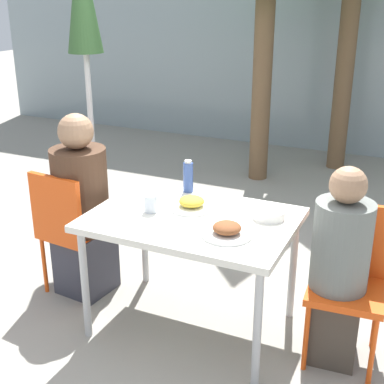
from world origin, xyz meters
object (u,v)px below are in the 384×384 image
(person_left, at_px, (82,211))
(chair_right, at_px, (349,271))
(closed_umbrella, at_px, (84,24))
(bottle, at_px, (188,177))
(drinking_cup, at_px, (151,203))
(salad_bowl, at_px, (269,214))
(chair_left, at_px, (69,224))
(person_right, at_px, (339,272))

(person_left, height_order, chair_right, person_left)
(closed_umbrella, xyz_separation_m, bottle, (1.06, -0.48, -0.87))
(drinking_cup, bearing_deg, bottle, 81.08)
(drinking_cup, xyz_separation_m, salad_bowl, (0.65, 0.19, -0.03))
(person_left, height_order, bottle, person_left)
(chair_right, xyz_separation_m, salad_bowl, (-0.47, 0.02, 0.25))
(chair_left, bearing_deg, chair_right, 10.17)
(closed_umbrella, distance_m, drinking_cup, 1.61)
(closed_umbrella, bearing_deg, person_right, -20.39)
(chair_left, xyz_separation_m, person_right, (1.72, 0.05, 0.03))
(person_left, height_order, closed_umbrella, closed_umbrella)
(person_right, xyz_separation_m, salad_bowl, (-0.43, 0.10, 0.22))
(closed_umbrella, xyz_separation_m, salad_bowl, (1.66, -0.67, -0.95))
(bottle, distance_m, drinking_cup, 0.39)
(chair_right, distance_m, drinking_cup, 1.17)
(person_left, bearing_deg, person_right, 5.00)
(bottle, xyz_separation_m, salad_bowl, (0.59, -0.19, -0.08))
(bottle, bearing_deg, closed_umbrella, 155.54)
(chair_left, distance_m, salad_bowl, 1.33)
(salad_bowl, bearing_deg, chair_right, -1.98)
(bottle, bearing_deg, chair_left, -154.07)
(person_left, relative_size, drinking_cup, 12.08)
(person_left, relative_size, salad_bowl, 6.70)
(drinking_cup, bearing_deg, closed_umbrella, 139.09)
(chair_left, relative_size, salad_bowl, 4.73)
(chair_right, bearing_deg, person_left, -2.19)
(chair_left, height_order, chair_right, same)
(chair_right, relative_size, person_right, 0.77)
(chair_right, relative_size, drinking_cup, 8.52)
(chair_left, height_order, salad_bowl, chair_left)
(chair_left, distance_m, bottle, 0.84)
(salad_bowl, bearing_deg, person_right, -13.14)
(person_right, bearing_deg, person_left, -5.01)
(chair_right, xyz_separation_m, drinking_cup, (-1.13, -0.18, 0.27))
(chair_left, distance_m, chair_right, 1.77)
(chair_left, xyz_separation_m, bottle, (0.70, 0.34, 0.32))
(drinking_cup, relative_size, salad_bowl, 0.55)
(closed_umbrella, bearing_deg, salad_bowl, -22.17)
(person_right, height_order, bottle, person_right)
(chair_right, xyz_separation_m, person_right, (-0.04, -0.08, 0.03))
(bottle, bearing_deg, drinking_cup, -98.92)
(chair_right, height_order, bottle, bottle)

